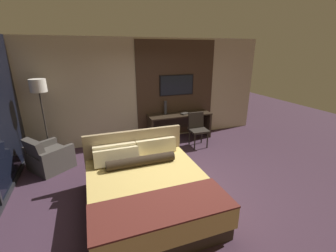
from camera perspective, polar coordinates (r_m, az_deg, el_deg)
ground_plane at (r=4.48m, az=2.64°, el=-15.02°), size 16.00×16.00×0.00m
wall_back_tv_panel at (r=6.32m, az=-5.21°, el=8.81°), size 7.20×0.09×2.80m
bed at (r=3.85m, az=-5.23°, el=-15.61°), size 1.90×2.15×1.01m
desk at (r=6.52m, az=2.86°, el=1.14°), size 1.82×0.55×0.75m
tv at (r=6.49m, az=2.23°, el=10.35°), size 1.02×0.04×0.57m
desk_chair at (r=6.07m, az=7.46°, el=-0.08°), size 0.47×0.47×0.90m
armchair_by_window at (r=5.57m, az=-27.96°, el=-7.15°), size 1.04×1.04×0.77m
floor_lamp at (r=5.70m, az=-29.88°, el=7.35°), size 0.34×0.34×1.90m
vase_tall at (r=6.35m, az=-0.65°, el=4.69°), size 0.09×0.09×0.38m
book at (r=6.42m, az=4.25°, el=3.19°), size 0.26×0.22×0.03m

